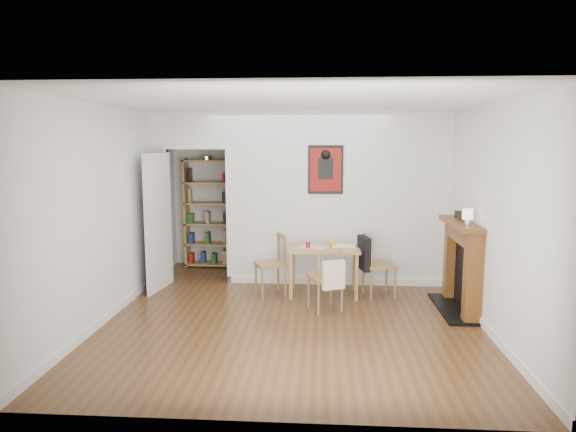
# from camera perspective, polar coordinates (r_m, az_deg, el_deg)

# --- Properties ---
(ground) EXTENTS (5.20, 5.20, 0.00)m
(ground) POSITION_cam_1_polar(r_m,az_deg,el_deg) (6.66, 0.60, -10.66)
(ground) COLOR #53321A
(ground) RESTS_ON ground
(room_shell) EXTENTS (5.20, 5.20, 5.20)m
(room_shell) POSITION_cam_1_polar(r_m,az_deg,el_deg) (7.69, 1.92, 1.81)
(room_shell) COLOR silver
(room_shell) RESTS_ON ground
(dining_table) EXTENTS (1.01, 0.64, 0.69)m
(dining_table) POSITION_cam_1_polar(r_m,az_deg,el_deg) (7.28, 4.00, -4.11)
(dining_table) COLOR #9C7F49
(dining_table) RESTS_ON ground
(chair_left) EXTENTS (0.57, 0.57, 0.87)m
(chair_left) POSITION_cam_1_polar(r_m,az_deg,el_deg) (7.28, -1.97, -5.45)
(chair_left) COLOR olive
(chair_left) RESTS_ON ground
(chair_right) EXTENTS (0.59, 0.54, 0.89)m
(chair_right) POSITION_cam_1_polar(r_m,az_deg,el_deg) (7.31, 9.97, -5.30)
(chair_right) COLOR olive
(chair_right) RESTS_ON ground
(chair_front) EXTENTS (0.55, 0.58, 0.84)m
(chair_front) POSITION_cam_1_polar(r_m,az_deg,el_deg) (6.64, 4.20, -6.89)
(chair_front) COLOR olive
(chair_front) RESTS_ON ground
(bookshelf) EXTENTS (0.79, 0.32, 1.88)m
(bookshelf) POSITION_cam_1_polar(r_m,az_deg,el_deg) (9.00, -8.89, 0.27)
(bookshelf) COLOR #9C7F49
(bookshelf) RESTS_ON ground
(fireplace) EXTENTS (0.45, 1.25, 1.16)m
(fireplace) POSITION_cam_1_polar(r_m,az_deg,el_deg) (6.96, 18.85, -5.01)
(fireplace) COLOR brown
(fireplace) RESTS_ON ground
(red_glass) EXTENTS (0.06, 0.06, 0.08)m
(red_glass) POSITION_cam_1_polar(r_m,az_deg,el_deg) (7.20, 2.23, -3.23)
(red_glass) COLOR maroon
(red_glass) RESTS_ON dining_table
(orange_fruit) EXTENTS (0.08, 0.08, 0.08)m
(orange_fruit) POSITION_cam_1_polar(r_m,az_deg,el_deg) (7.39, 4.96, -2.97)
(orange_fruit) COLOR orange
(orange_fruit) RESTS_ON dining_table
(placemat) EXTENTS (0.43, 0.37, 0.00)m
(placemat) POSITION_cam_1_polar(r_m,az_deg,el_deg) (7.26, 2.82, -3.45)
(placemat) COLOR beige
(placemat) RESTS_ON dining_table
(notebook) EXTENTS (0.34, 0.25, 0.02)m
(notebook) POSITION_cam_1_polar(r_m,az_deg,el_deg) (7.36, 6.22, -3.29)
(notebook) COLOR silver
(notebook) RESTS_ON dining_table
(mantel_lamp) EXTENTS (0.13, 0.13, 0.20)m
(mantel_lamp) POSITION_cam_1_polar(r_m,az_deg,el_deg) (6.54, 19.33, 0.10)
(mantel_lamp) COLOR silver
(mantel_lamp) RESTS_ON fireplace
(ceramic_jar_a) EXTENTS (0.10, 0.10, 0.12)m
(ceramic_jar_a) POSITION_cam_1_polar(r_m,az_deg,el_deg) (6.98, 18.75, 0.08)
(ceramic_jar_a) COLOR black
(ceramic_jar_a) RESTS_ON fireplace
(ceramic_jar_b) EXTENTS (0.07, 0.07, 0.09)m
(ceramic_jar_b) POSITION_cam_1_polar(r_m,az_deg,el_deg) (7.19, 18.29, 0.21)
(ceramic_jar_b) COLOR black
(ceramic_jar_b) RESTS_ON fireplace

